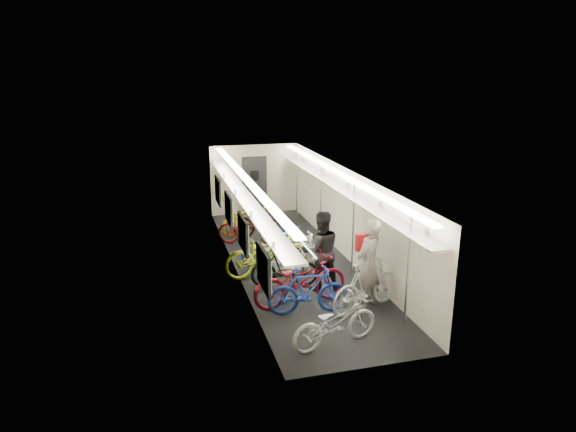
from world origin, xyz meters
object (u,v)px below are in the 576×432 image
backpack (362,242)px  passenger_near (368,264)px  passenger_mid (321,251)px  bicycle_0 (335,323)px  bicycle_1 (308,291)px

backpack → passenger_near: bearing=-92.4°
passenger_mid → backpack: 1.01m
bicycle_0 → backpack: (1.25, 1.82, 0.82)m
bicycle_1 → passenger_mid: 1.32m
passenger_near → backpack: passenger_near is taller
passenger_near → bicycle_1: bearing=-36.8°
passenger_near → passenger_mid: (-0.67, 1.12, -0.04)m
bicycle_1 → backpack: (1.35, 0.48, 0.77)m
bicycle_1 → backpack: size_ratio=4.47×
passenger_near → passenger_mid: 1.31m
passenger_near → backpack: 0.59m
bicycle_0 → bicycle_1: bearing=-8.8°
bicycle_0 → bicycle_1: (-0.09, 1.35, 0.05)m
bicycle_0 → passenger_mid: size_ratio=0.94×
passenger_near → backpack: size_ratio=5.13×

